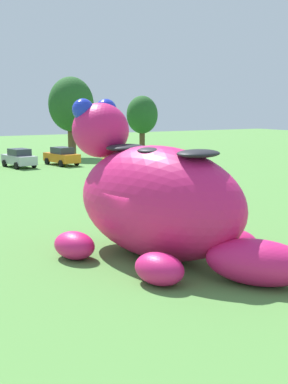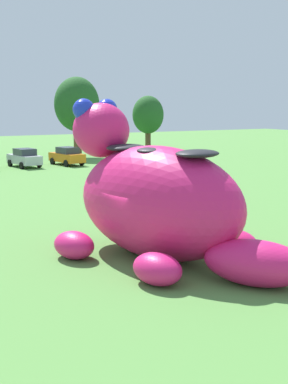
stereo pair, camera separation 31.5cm
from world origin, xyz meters
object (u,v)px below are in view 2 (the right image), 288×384
at_px(spectator_by_cars, 109,166).
at_px(car_orange, 67,156).
at_px(car_silver, 24,158).
at_px(giant_inflatable_creature, 158,200).

bearing_deg(spectator_by_cars, car_orange, 90.57).
xyz_separation_m(car_silver, car_orange, (4.05, -0.27, 0.00)).
xyz_separation_m(giant_inflatable_creature, car_orange, (7.55, 29.80, -1.28)).
relative_size(giant_inflatable_creature, spectator_by_cars, 6.18).
bearing_deg(car_silver, giant_inflatable_creature, -96.64).
distance_m(giant_inflatable_creature, car_orange, 30.77).
xyz_separation_m(giant_inflatable_creature, car_silver, (3.50, 30.07, -1.28)).
relative_size(giant_inflatable_creature, car_orange, 2.43).
bearing_deg(giant_inflatable_creature, car_orange, 75.78).
distance_m(giant_inflatable_creature, car_silver, 30.30).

